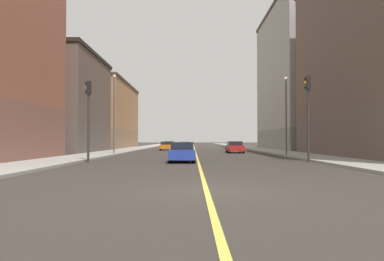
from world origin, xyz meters
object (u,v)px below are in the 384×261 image
building_right_distant (102,116)px  street_lamp_right_near (113,106)px  car_green (184,145)px  traffic_light_left_near (307,106)px  car_yellow (168,145)px  car_blue (181,152)px  building_right_midblock (57,103)px  car_red (234,147)px  car_orange (165,146)px  building_left_mid (299,79)px  traffic_light_right_near (87,109)px  street_lamp_left_near (285,107)px

building_right_distant → street_lamp_right_near: bearing=-74.4°
car_green → building_right_distant: bearing=159.8°
traffic_light_left_near → car_yellow: traffic_light_left_near is taller
car_blue → car_green: bearing=90.7°
building_right_midblock → car_red: bearing=-1.6°
traffic_light_left_near → street_lamp_right_near: 20.52m
car_red → car_orange: size_ratio=0.96×
building_left_mid → traffic_light_right_near: (-23.60, -32.14, -7.30)m
street_lamp_left_near → car_red: size_ratio=1.79×
traffic_light_left_near → building_right_distant: bearing=120.0°
building_right_midblock → building_right_distant: (-0.00, 22.11, -0.06)m
building_left_mid → building_right_distant: (-32.35, 8.73, -5.14)m
street_lamp_right_near → car_green: 23.86m
car_blue → street_lamp_left_near: bearing=44.3°
traffic_light_left_near → car_blue: 9.06m
street_lamp_left_near → car_green: (-9.93, 25.59, -3.96)m
traffic_light_left_near → car_orange: (-11.60, 29.78, -3.17)m
traffic_light_left_near → street_lamp_left_near: 9.97m
street_lamp_left_near → car_red: (-3.88, 8.30, -3.89)m
traffic_light_right_near → car_orange: 30.10m
car_red → car_green: 18.32m
building_left_mid → street_lamp_left_near: (-7.77, -22.26, -6.32)m
building_right_distant → street_lamp_left_near: (24.58, -30.98, -1.19)m
building_right_midblock → traffic_light_right_near: building_right_midblock is taller
traffic_light_left_near → car_green: (-8.92, 35.48, -3.18)m
building_left_mid → building_right_distant: 33.89m
car_yellow → traffic_light_left_near: bearing=-72.9°
car_red → traffic_light_right_near: bearing=-123.3°
car_orange → car_blue: car_blue is taller
car_blue → traffic_light_right_near: bearing=-174.6°
building_left_mid → traffic_light_right_near: bearing=-126.3°
traffic_light_right_near → car_orange: traffic_light_right_near is taller
traffic_light_left_near → car_red: (-2.86, 18.19, -3.11)m
street_lamp_left_near → street_lamp_right_near: size_ratio=0.91×
building_right_distant → street_lamp_right_near: building_right_distant is taller
traffic_light_left_near → street_lamp_right_near: bearing=140.4°
building_right_midblock → car_yellow: bearing=58.4°
building_right_midblock → traffic_light_right_near: size_ratio=2.75×
building_right_distant → car_yellow: (11.88, -2.77, -5.10)m
building_right_distant → building_left_mid: bearing=-15.1°
building_left_mid → car_red: (-11.64, -13.95, -10.21)m
traffic_light_right_near → car_red: 21.96m
building_right_distant → street_lamp_left_near: building_right_distant is taller
traffic_light_right_near → street_lamp_left_near: (15.83, 9.88, 0.97)m
building_right_midblock → traffic_light_right_near: bearing=-65.0°
street_lamp_left_near → car_blue: bearing=-135.7°
building_right_midblock → car_green: bearing=48.8°
building_right_midblock → traffic_light_left_near: bearing=-38.5°
building_right_distant → building_right_midblock: bearing=-90.0°
car_red → street_lamp_left_near: bearing=-65.0°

